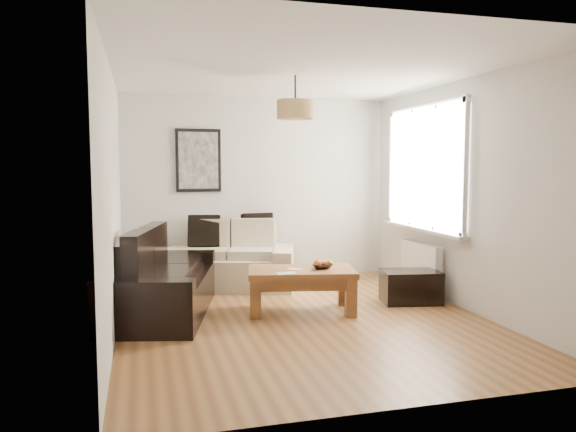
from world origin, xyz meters
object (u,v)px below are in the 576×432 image
object	(u,v)px
ottoman	(411,287)
coffee_table	(302,290)
loveseat_cream	(230,256)
sofa_leather	(162,275)

from	to	relation	value
ottoman	coffee_table	bearing A→B (deg)	-177.75
loveseat_cream	coffee_table	world-z (taller)	loveseat_cream
coffee_table	ottoman	distance (m)	1.38
sofa_leather	ottoman	xyz separation A→B (m)	(2.88, -0.28, -0.23)
loveseat_cream	ottoman	distance (m)	2.42
loveseat_cream	sofa_leather	xyz separation A→B (m)	(-0.94, -1.15, 0.01)
coffee_table	loveseat_cream	bearing A→B (deg)	110.89
sofa_leather	ottoman	size ratio (longest dim) A/B	2.94
loveseat_cream	sofa_leather	world-z (taller)	sofa_leather
ottoman	sofa_leather	bearing A→B (deg)	174.46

